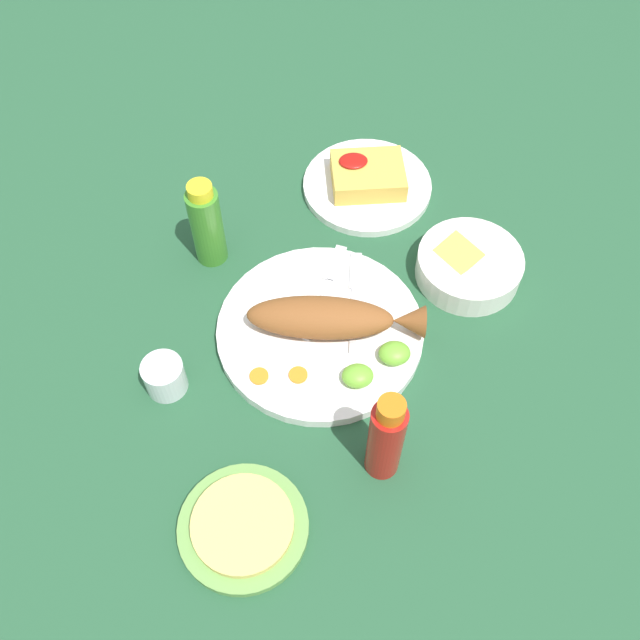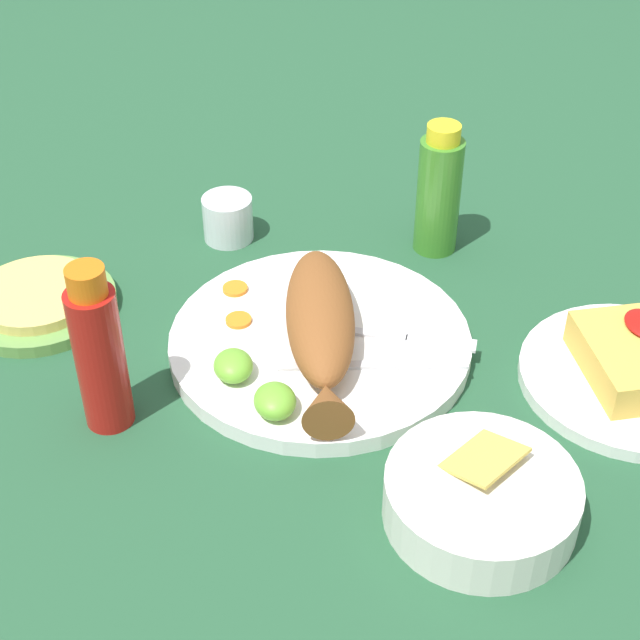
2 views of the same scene
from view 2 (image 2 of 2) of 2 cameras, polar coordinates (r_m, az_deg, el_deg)
ground_plane at (r=1.00m, az=0.00°, el=-1.71°), size 4.00×4.00×0.00m
main_plate at (r=0.99m, az=0.00°, el=-1.31°), size 0.31×0.31×0.02m
fried_fish at (r=0.96m, az=0.04°, el=-0.27°), size 0.26×0.09×0.05m
fork_near at (r=0.99m, az=4.52°, el=-0.91°), size 0.08×0.18×0.00m
fork_far at (r=0.95m, az=3.88°, el=-2.59°), size 0.04×0.19×0.00m
carrot_slice_near at (r=1.05m, az=-4.96°, el=1.83°), size 0.03×0.03×0.00m
carrot_slice_mid at (r=1.01m, az=-4.76°, el=-0.01°), size 0.03×0.03×0.00m
lime_wedge_main at (r=0.94m, az=-5.07°, el=-2.67°), size 0.04×0.04×0.02m
lime_wedge_side at (r=0.90m, az=-2.64°, el=-4.72°), size 0.05×0.04×0.03m
hot_sauce_bottle_red at (r=0.89m, az=-12.73°, el=-1.87°), size 0.05×0.05×0.17m
hot_sauce_bottle_green at (r=1.12m, az=6.92°, el=7.42°), size 0.05×0.05×0.16m
salt_cup at (r=1.16m, az=-5.37°, el=5.77°), size 0.06×0.06×0.05m
side_plate_fries at (r=1.00m, az=17.71°, el=-3.21°), size 0.22×0.22×0.01m
fries_pile at (r=0.99m, az=18.00°, el=-2.06°), size 0.12×0.10×0.04m
guacamole_bowl at (r=0.84m, az=9.37°, el=-10.05°), size 0.16×0.16×0.06m
tortilla_plate at (r=1.09m, az=-16.04°, el=0.91°), size 0.17×0.17×0.01m
tortilla_stack at (r=1.08m, az=-16.16°, el=1.45°), size 0.13×0.13×0.01m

